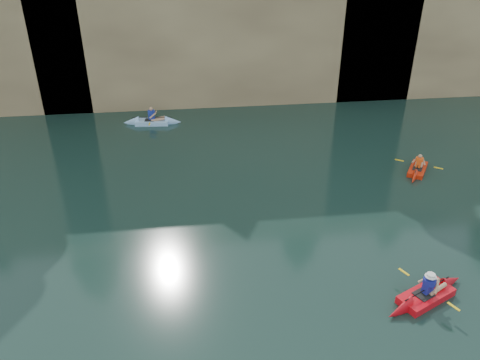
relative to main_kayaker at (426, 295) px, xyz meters
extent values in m
cube|color=tan|center=(-4.00, 19.92, 5.53)|extent=(24.00, 2.40, 11.40)
cube|color=black|center=(-10.00, 19.27, 1.43)|extent=(3.50, 1.00, 3.20)
cube|color=black|center=(4.00, 19.27, 2.08)|extent=(5.00, 1.00, 4.50)
cube|color=red|center=(0.00, 0.00, -0.02)|extent=(2.72, 1.84, 0.30)
cone|color=red|center=(1.12, 0.52, -0.02)|extent=(1.17, 1.10, 0.78)
cone|color=red|center=(-1.12, -0.52, -0.02)|extent=(1.17, 1.10, 0.78)
cube|color=black|center=(-0.14, -0.06, 0.10)|extent=(0.70, 0.67, 0.04)
cube|color=navy|center=(0.00, 0.00, 0.39)|extent=(0.40, 0.34, 0.50)
sphere|color=tan|center=(0.00, 0.00, 0.75)|extent=(0.21, 0.21, 0.21)
cylinder|color=black|center=(0.00, 0.00, 0.27)|extent=(1.91, 0.91, 0.04)
cube|color=yellow|center=(-0.39, 0.86, 0.27)|extent=(0.25, 0.41, 0.02)
cube|color=yellow|center=(0.40, -0.86, 0.27)|extent=(0.25, 0.41, 0.02)
cylinder|color=white|center=(0.00, 0.00, 0.79)|extent=(0.36, 0.36, 0.10)
cube|color=red|center=(3.80, 8.44, -0.04)|extent=(1.94, 2.35, 0.25)
cone|color=red|center=(4.44, 9.36, -0.04)|extent=(1.04, 1.08, 0.68)
cone|color=red|center=(3.17, 7.53, -0.04)|extent=(1.04, 1.08, 0.68)
cube|color=black|center=(3.72, 8.32, 0.05)|extent=(0.66, 0.69, 0.04)
cube|color=#F55114|center=(3.80, 8.44, 0.32)|extent=(0.34, 0.37, 0.46)
sphere|color=tan|center=(3.80, 8.44, 0.64)|extent=(0.19, 0.19, 0.19)
cylinder|color=black|center=(3.80, 8.44, 0.22)|extent=(1.18, 1.68, 0.04)
cube|color=yellow|center=(3.06, 8.96, 0.22)|extent=(0.39, 0.31, 0.02)
cube|color=yellow|center=(4.55, 7.92, 0.22)|extent=(0.39, 0.31, 0.02)
cube|color=#98C9FF|center=(-9.20, 16.32, -0.02)|extent=(2.73, 1.07, 0.29)
cone|color=#98C9FF|center=(-7.95, 16.21, -0.02)|extent=(1.01, 0.88, 0.80)
cone|color=#98C9FF|center=(-10.45, 16.44, -0.02)|extent=(1.01, 0.88, 0.80)
cube|color=black|center=(-9.35, 16.34, 0.09)|extent=(0.59, 0.55, 0.04)
cube|color=navy|center=(-9.20, 16.32, 0.40)|extent=(0.38, 0.27, 0.53)
sphere|color=tan|center=(-9.20, 16.32, 0.79)|extent=(0.22, 0.22, 0.22)
cylinder|color=black|center=(-9.20, 16.32, 0.26)|extent=(2.35, 0.25, 0.04)
cube|color=yellow|center=(-9.10, 17.40, 0.26)|extent=(0.12, 0.43, 0.02)
cube|color=yellow|center=(-9.30, 15.25, 0.26)|extent=(0.12, 0.43, 0.02)
camera|label=1|loc=(-7.30, -10.45, 10.31)|focal=35.00mm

